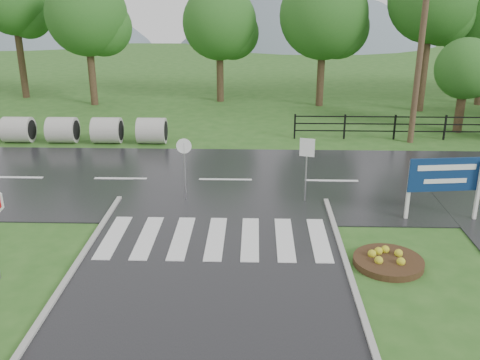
{
  "coord_description": "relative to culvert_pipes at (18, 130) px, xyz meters",
  "views": [
    {
      "loc": [
        1.12,
        -8.97,
        6.99
      ],
      "look_at": [
        0.67,
        6.0,
        1.5
      ],
      "focal_mm": 40.0,
      "sensor_mm": 36.0,
      "label": 1
    }
  ],
  "objects": [
    {
      "name": "hills",
      "position": [
        13.49,
        50.0,
        -16.14
      ],
      "size": [
        102.0,
        48.0,
        48.0
      ],
      "color": "slate",
      "rests_on": "ground"
    },
    {
      "name": "culvert_pipes",
      "position": [
        0.0,
        0.0,
        0.0
      ],
      "size": [
        13.9,
        1.2,
        1.2
      ],
      "color": "#9E9B93",
      "rests_on": "ground"
    },
    {
      "name": "fence_west",
      "position": [
        17.75,
        1.0,
        0.12
      ],
      "size": [
        9.58,
        0.08,
        1.2
      ],
      "color": "black",
      "rests_on": "ground"
    },
    {
      "name": "treeline",
      "position": [
        11.0,
        9.0,
        -0.6
      ],
      "size": [
        83.2,
        5.2,
        10.0
      ],
      "color": "#22591B",
      "rests_on": "ground"
    },
    {
      "name": "entrance_tree_left",
      "position": [
        21.29,
        2.5,
        2.53
      ],
      "size": [
        2.96,
        2.96,
        4.64
      ],
      "color": "#3D2B1C",
      "rests_on": "ground"
    },
    {
      "name": "flower_bed",
      "position": [
        14.67,
        -11.34,
        -0.46
      ],
      "size": [
        1.84,
        1.84,
        0.37
      ],
      "color": "#332111",
      "rests_on": "ground"
    },
    {
      "name": "crosswalk",
      "position": [
        10.0,
        -10.0,
        -0.54
      ],
      "size": [
        6.5,
        2.8,
        0.02
      ],
      "color": "silver",
      "rests_on": "ground"
    },
    {
      "name": "utility_pole_east",
      "position": [
        18.41,
        0.5,
        3.6
      ],
      "size": [
        1.46,
        0.33,
        8.26
      ],
      "color": "#473523",
      "rests_on": "ground"
    },
    {
      "name": "reg_sign_small",
      "position": [
        12.83,
        -7.04,
        0.99
      ],
      "size": [
        0.48,
        0.17,
        2.26
      ],
      "color": "#939399",
      "rests_on": "ground"
    },
    {
      "name": "main_road",
      "position": [
        10.0,
        -5.0,
        -0.6
      ],
      "size": [
        90.0,
        8.0,
        0.04
      ],
      "primitive_type": "cube",
      "color": "black",
      "rests_on": "ground"
    },
    {
      "name": "estate_billboard",
      "position": [
        16.98,
        -8.35,
        0.8
      ],
      "size": [
        2.32,
        0.33,
        2.04
      ],
      "color": "silver",
      "rests_on": "ground"
    },
    {
      "name": "reg_sign_round",
      "position": [
        8.75,
        -6.98,
        0.8
      ],
      "size": [
        0.51,
        0.07,
        2.2
      ],
      "color": "#939399",
      "rests_on": "ground"
    },
    {
      "name": "ground",
      "position": [
        10.0,
        -15.0,
        -0.6
      ],
      "size": [
        120.0,
        120.0,
        0.0
      ],
      "primitive_type": "plane",
      "color": "#2C5C1E",
      "rests_on": "ground"
    }
  ]
}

